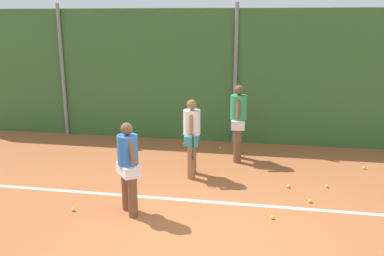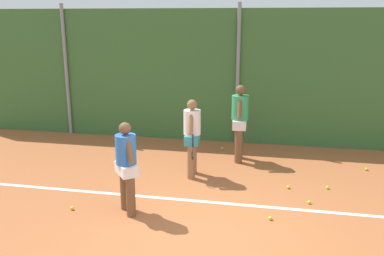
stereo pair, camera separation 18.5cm
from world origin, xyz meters
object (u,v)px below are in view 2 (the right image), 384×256
at_px(tennis_ball_1, 270,218).
at_px(tennis_ball_11, 309,202).
at_px(tennis_ball_13, 72,208).
at_px(tennis_ball_2, 222,148).
at_px(tennis_ball_12, 128,146).
at_px(tennis_ball_6, 288,187).
at_px(tennis_ball_3, 186,144).
at_px(tennis_ball_5, 366,169).
at_px(player_midcourt, 192,134).
at_px(player_backcourt_far, 240,119).
at_px(tennis_ball_8, 327,187).
at_px(player_foreground_near, 126,163).

xyz_separation_m(tennis_ball_1, tennis_ball_11, (0.69, 0.78, 0.00)).
bearing_deg(tennis_ball_1, tennis_ball_13, -174.81).
relative_size(tennis_ball_2, tennis_ball_11, 1.00).
bearing_deg(tennis_ball_12, tennis_ball_6, -25.68).
bearing_deg(tennis_ball_12, tennis_ball_2, 6.80).
relative_size(tennis_ball_3, tennis_ball_11, 1.00).
bearing_deg(tennis_ball_5, tennis_ball_13, -150.48).
xyz_separation_m(player_midcourt, tennis_ball_1, (1.70, -1.74, -0.91)).
distance_m(player_backcourt_far, tennis_ball_13, 4.34).
bearing_deg(tennis_ball_12, player_backcourt_far, -8.24).
relative_size(tennis_ball_5, tennis_ball_13, 1.00).
bearing_deg(tennis_ball_11, tennis_ball_8, 62.63).
height_order(tennis_ball_3, tennis_ball_13, same).
bearing_deg(tennis_ball_3, tennis_ball_12, -160.07).
height_order(tennis_ball_3, tennis_ball_11, same).
height_order(player_foreground_near, tennis_ball_5, player_foreground_near).
relative_size(tennis_ball_1, tennis_ball_5, 1.00).
relative_size(tennis_ball_8, tennis_ball_12, 1.00).
bearing_deg(player_foreground_near, tennis_ball_12, -19.06).
xyz_separation_m(player_foreground_near, player_backcourt_far, (1.65, 3.17, 0.10)).
bearing_deg(tennis_ball_3, player_backcourt_far, -32.44).
height_order(player_midcourt, tennis_ball_3, player_midcourt).
bearing_deg(tennis_ball_13, tennis_ball_12, 94.58).
relative_size(tennis_ball_6, tennis_ball_12, 1.00).
xyz_separation_m(player_backcourt_far, tennis_ball_8, (1.91, -1.41, -0.99)).
height_order(player_foreground_near, tennis_ball_3, player_foreground_near).
bearing_deg(tennis_ball_1, tennis_ball_11, 48.51).
relative_size(tennis_ball_6, tennis_ball_8, 1.00).
relative_size(tennis_ball_3, tennis_ball_5, 1.00).
relative_size(tennis_ball_11, tennis_ball_13, 1.00).
height_order(tennis_ball_6, tennis_ball_11, same).
relative_size(player_backcourt_far, tennis_ball_13, 27.55).
bearing_deg(player_backcourt_far, tennis_ball_13, -41.39).
bearing_deg(tennis_ball_3, tennis_ball_6, -43.38).
bearing_deg(player_foreground_near, tennis_ball_8, -102.77).
xyz_separation_m(tennis_ball_1, tennis_ball_13, (-3.47, -0.32, 0.00)).
bearing_deg(tennis_ball_2, tennis_ball_13, -118.43).
distance_m(tennis_ball_5, tennis_ball_13, 6.37).
relative_size(tennis_ball_1, tennis_ball_8, 1.00).
bearing_deg(player_backcourt_far, tennis_ball_6, 34.11).
xyz_separation_m(tennis_ball_8, tennis_ball_11, (-0.40, -0.78, 0.00)).
relative_size(player_midcourt, tennis_ball_3, 25.42).
relative_size(player_foreground_near, player_midcourt, 0.97).
bearing_deg(tennis_ball_8, tennis_ball_12, 159.34).
distance_m(player_midcourt, tennis_ball_12, 2.80).
bearing_deg(tennis_ball_3, player_midcourt, -74.34).
distance_m(tennis_ball_11, tennis_ball_12, 5.17).
bearing_deg(tennis_ball_1, tennis_ball_8, 54.97).
bearing_deg(tennis_ball_3, player_foreground_near, -92.00).
relative_size(tennis_ball_3, tennis_ball_12, 1.00).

